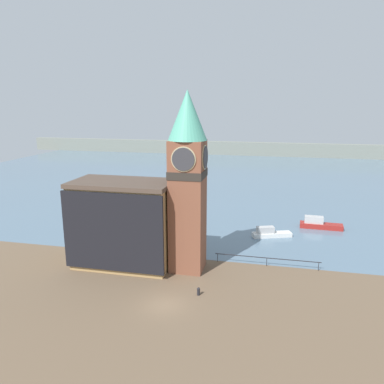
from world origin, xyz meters
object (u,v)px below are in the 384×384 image
(pier_building, at_px, (123,224))
(boat_near, at_px, (270,233))
(clock_tower, at_px, (188,178))
(mooring_bollard_near, at_px, (198,291))
(boat_far, at_px, (319,224))

(pier_building, bearing_deg, boat_near, 38.65)
(clock_tower, bearing_deg, pier_building, -176.07)
(mooring_bollard_near, bearing_deg, pier_building, 152.17)
(clock_tower, xyz_separation_m, boat_far, (17.01, 19.08, -10.43))
(boat_near, xyz_separation_m, mooring_bollard_near, (-6.89, -19.42, -0.10))
(pier_building, bearing_deg, clock_tower, 3.93)
(mooring_bollard_near, bearing_deg, boat_far, 60.12)
(clock_tower, distance_m, pier_building, 9.87)
(boat_far, bearing_deg, clock_tower, -129.20)
(clock_tower, bearing_deg, boat_near, 54.72)
(clock_tower, relative_size, pier_building, 1.73)
(boat_far, distance_m, mooring_bollard_near, 29.02)
(clock_tower, xyz_separation_m, mooring_bollard_near, (2.55, -6.08, -10.65))
(clock_tower, relative_size, mooring_bollard_near, 24.56)
(clock_tower, bearing_deg, boat_far, 48.29)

